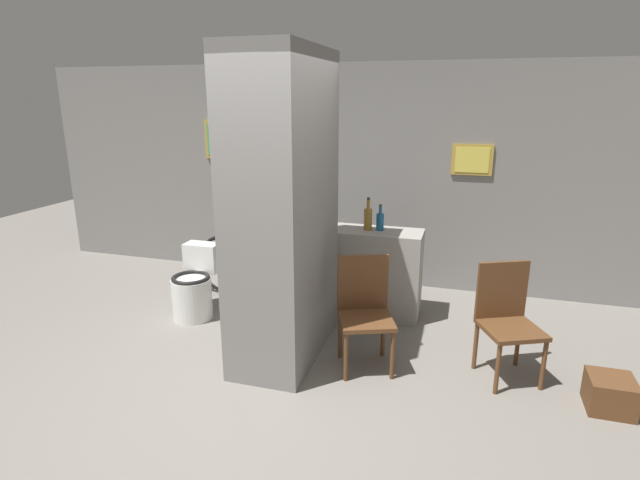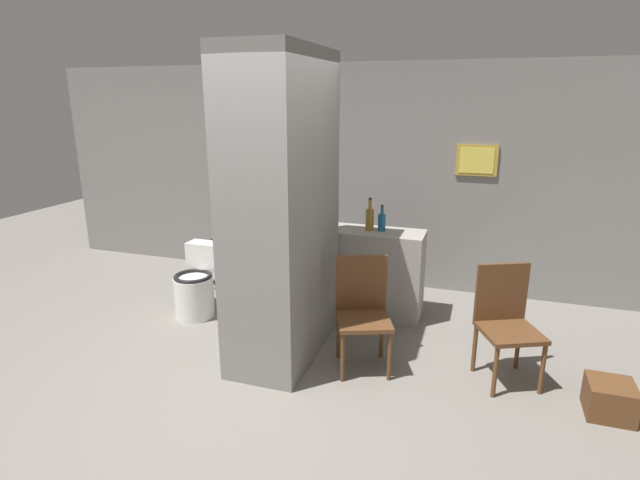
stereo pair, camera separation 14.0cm
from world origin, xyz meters
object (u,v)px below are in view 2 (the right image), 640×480
at_px(chair_by_doorway, 506,319).
at_px(bottle_tall, 370,218).
at_px(chair_near_pillar, 363,308).
at_px(toilet, 197,286).
at_px(bicycle, 271,267).

distance_m(chair_by_doorway, bottle_tall, 1.68).
height_order(chair_by_doorway, bottle_tall, bottle_tall).
bearing_deg(chair_near_pillar, toilet, 145.44).
bearing_deg(toilet, chair_near_pillar, -13.40).
bearing_deg(chair_near_pillar, bottle_tall, 79.38).
xyz_separation_m(toilet, bottle_tall, (1.69, 0.59, 0.72)).
height_order(chair_by_doorway, bicycle, chair_by_doorway).
distance_m(chair_near_pillar, bottle_tall, 1.18).
relative_size(bicycle, bottle_tall, 5.17).
relative_size(chair_near_pillar, bicycle, 0.53).
bearing_deg(toilet, bottle_tall, 19.23).
relative_size(toilet, chair_by_doorway, 0.78).
bearing_deg(chair_by_doorway, bottle_tall, 121.37).
distance_m(chair_by_doorway, bicycle, 2.63).
distance_m(toilet, bicycle, 0.86).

